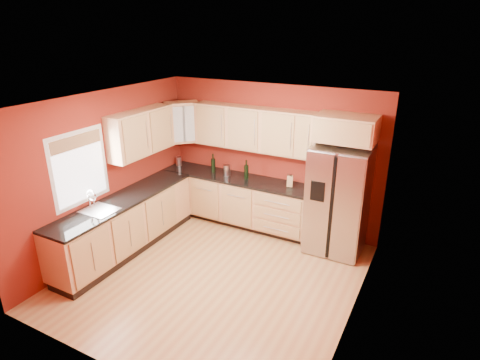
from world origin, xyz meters
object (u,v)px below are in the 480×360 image
object	(u,v)px
refrigerator	(338,200)
wine_bottle_a	(213,163)
canister_left	(179,161)
knife_block	(290,181)
soap_dispenser	(308,184)

from	to	relation	value
refrigerator	wine_bottle_a	xyz separation A→B (m)	(-2.41, 0.11, 0.21)
refrigerator	wine_bottle_a	distance (m)	2.42
canister_left	knife_block	bearing A→B (deg)	-0.01
refrigerator	knife_block	xyz separation A→B (m)	(-0.87, 0.10, 0.13)
refrigerator	wine_bottle_a	size ratio (longest dim) A/B	5.00
wine_bottle_a	soap_dispenser	size ratio (longest dim) A/B	1.86
canister_left	soap_dispenser	distance (m)	2.65
wine_bottle_a	knife_block	size ratio (longest dim) A/B	1.83
refrigerator	soap_dispenser	world-z (taller)	refrigerator
refrigerator	wine_bottle_a	world-z (taller)	refrigerator
wine_bottle_a	canister_left	bearing A→B (deg)	-179.38
canister_left	knife_block	distance (m)	2.33
knife_block	soap_dispenser	size ratio (longest dim) A/B	1.02
refrigerator	canister_left	bearing A→B (deg)	178.16
canister_left	soap_dispenser	size ratio (longest dim) A/B	0.95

